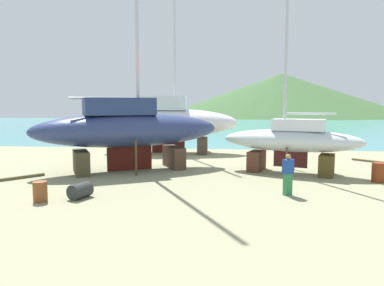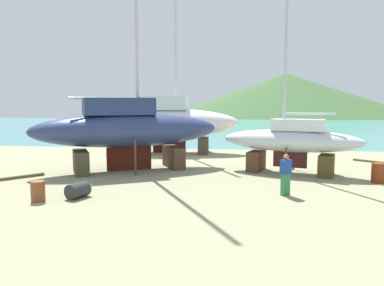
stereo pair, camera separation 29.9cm
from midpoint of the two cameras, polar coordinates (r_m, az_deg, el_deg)
ground_plane at (r=19.45m, az=-1.64°, el=-4.86°), size 44.48×44.48×0.00m
sea_water at (r=62.22m, az=4.55°, el=2.64°), size 140.27×64.09×0.01m
headland_hill at (r=129.36m, az=14.39°, el=4.23°), size 162.78×162.78×28.36m
sailboat_large_starboard at (r=20.16m, az=15.63°, el=0.30°), size 7.68×4.27×10.71m
sailboat_small_center at (r=20.51m, az=-9.56°, el=2.24°), size 10.52×7.47×18.72m
sailboat_mid_port at (r=27.81m, az=-3.38°, el=3.39°), size 10.62×3.74×16.22m
worker at (r=15.29m, az=14.98°, el=-4.74°), size 0.50×0.45×1.69m
barrel_ochre at (r=19.39m, az=27.49°, el=-4.18°), size 0.80×0.80×0.94m
barrel_tipped_left at (r=15.15m, az=-22.43°, el=-6.97°), size 0.56×0.56×0.78m
barrel_tipped_right at (r=15.17m, az=-16.87°, el=-7.09°), size 0.86×1.03×0.60m
barrel_tar_black at (r=25.06m, az=15.51°, el=-1.69°), size 0.53×0.53×0.80m
timber_long_fore at (r=20.07m, az=-25.68°, el=-4.92°), size 1.98×2.37×0.14m
timber_long_aft at (r=26.06m, az=26.28°, el=-2.58°), size 1.66×1.54×0.11m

